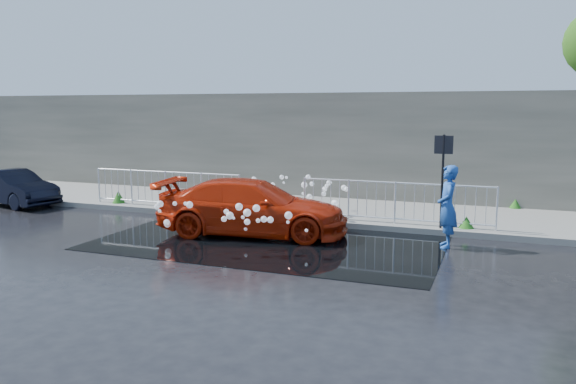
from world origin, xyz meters
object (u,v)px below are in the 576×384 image
object	(u,v)px
dark_car	(12,188)
person	(447,207)
red_car	(253,207)
sign_post	(443,166)

from	to	relation	value
dark_car	person	bearing A→B (deg)	-81.87
dark_car	red_car	bearing A→B (deg)	-85.80
person	red_car	bearing A→B (deg)	-96.09
sign_post	red_car	bearing A→B (deg)	-159.05
red_car	dark_car	xyz separation A→B (m)	(-9.09, 1.11, -0.11)
red_car	dark_car	world-z (taller)	red_car
red_car	person	bearing A→B (deg)	-94.22
person	sign_post	bearing A→B (deg)	-179.57
sign_post	person	size ratio (longest dim) A/B	1.33
red_car	dark_car	distance (m)	9.16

